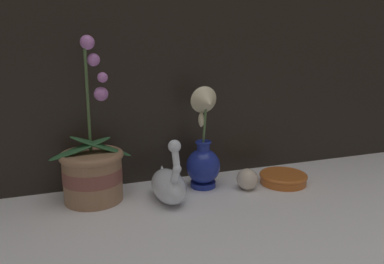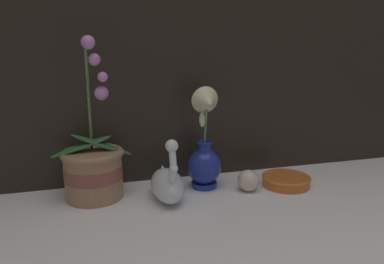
{
  "view_description": "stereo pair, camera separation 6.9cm",
  "coord_description": "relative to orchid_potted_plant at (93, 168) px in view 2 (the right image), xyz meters",
  "views": [
    {
      "loc": [
        -0.37,
        -0.83,
        0.43
      ],
      "look_at": [
        -0.02,
        0.14,
        0.19
      ],
      "focal_mm": 35.0,
      "sensor_mm": 36.0,
      "label": 1
    },
    {
      "loc": [
        -0.3,
        -0.85,
        0.43
      ],
      "look_at": [
        -0.02,
        0.14,
        0.19
      ],
      "focal_mm": 35.0,
      "sensor_mm": 36.0,
      "label": 2
    }
  ],
  "objects": [
    {
      "name": "blue_vase",
      "position": [
        0.33,
        -0.01,
        0.02
      ],
      "size": [
        0.1,
        0.11,
        0.31
      ],
      "color": "navy",
      "rests_on": "ground_plane"
    },
    {
      "name": "ground_plane",
      "position": [
        0.3,
        -0.18,
        -0.09
      ],
      "size": [
        2.8,
        2.8,
        0.0
      ],
      "primitive_type": "plane",
      "color": "white"
    },
    {
      "name": "amber_dish",
      "position": [
        0.57,
        -0.07,
        -0.07
      ],
      "size": [
        0.15,
        0.15,
        0.03
      ],
      "color": "#C66628",
      "rests_on": "ground_plane"
    },
    {
      "name": "swan_figurine",
      "position": [
        0.2,
        -0.07,
        -0.04
      ],
      "size": [
        0.09,
        0.19,
        0.19
      ],
      "color": "silver",
      "rests_on": "ground_plane"
    },
    {
      "name": "orchid_potted_plant",
      "position": [
        0.0,
        0.0,
        0.0
      ],
      "size": [
        0.23,
        0.17,
        0.45
      ],
      "color": "#9E7556",
      "rests_on": "ground_plane"
    },
    {
      "name": "glass_sphere",
      "position": [
        0.44,
        -0.07,
        -0.06
      ],
      "size": [
        0.06,
        0.06,
        0.06
      ],
      "color": "beige",
      "rests_on": "ground_plane"
    }
  ]
}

